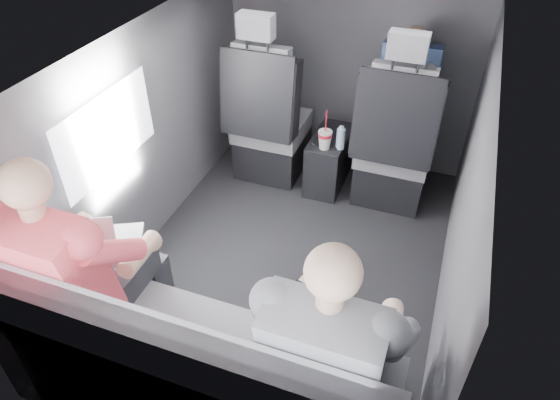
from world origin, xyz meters
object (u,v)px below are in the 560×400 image
(passenger_rear_left, at_px, (81,270))
(laptop_white, at_px, (94,244))
(rear_bench, at_px, (205,377))
(passenger_front_right, at_px, (406,88))
(soda_cup, at_px, (325,139))
(center_console, at_px, (329,160))
(water_bottle, at_px, (341,138))
(laptop_black, at_px, (329,312))
(front_seat_right, at_px, (394,151))
(passenger_rear_right, at_px, (332,349))
(front_seat_left, at_px, (269,128))

(passenger_rear_left, bearing_deg, laptop_white, 108.19)
(rear_bench, height_order, laptop_white, rear_bench)
(passenger_rear_left, height_order, passenger_front_right, passenger_rear_left)
(passenger_rear_left, bearing_deg, soda_cup, 70.04)
(center_console, distance_m, rear_bench, 1.94)
(water_bottle, xyz_separation_m, passenger_rear_left, (-0.71, -1.72, 0.17))
(rear_bench, xyz_separation_m, soda_cup, (0.00, 1.78, 0.16))
(center_console, distance_m, laptop_white, 1.86)
(laptop_white, bearing_deg, laptop_black, 0.11)
(laptop_white, xyz_separation_m, laptop_black, (1.12, 0.00, -0.01))
(soda_cup, bearing_deg, passenger_front_right, 40.92)
(soda_cup, height_order, laptop_black, laptop_black)
(passenger_front_right, bearing_deg, front_seat_right, -87.90)
(rear_bench, distance_m, laptop_black, 0.61)
(water_bottle, bearing_deg, laptop_white, -116.06)
(passenger_rear_left, relative_size, passenger_front_right, 1.77)
(rear_bench, distance_m, laptop_white, 0.78)
(laptop_black, bearing_deg, water_bottle, 102.78)
(center_console, relative_size, laptop_white, 1.04)
(rear_bench, relative_size, laptop_white, 3.45)
(rear_bench, height_order, passenger_rear_left, passenger_rear_left)
(water_bottle, xyz_separation_m, passenger_rear_right, (0.41, -1.72, 0.15))
(center_console, relative_size, passenger_rear_right, 0.39)
(front_seat_left, height_order, water_bottle, front_seat_left)
(rear_bench, bearing_deg, soda_cup, 89.93)
(laptop_black, bearing_deg, soda_cup, 106.51)
(front_seat_right, bearing_deg, front_seat_left, 180.00)
(front_seat_right, xyz_separation_m, passenger_rear_left, (-1.06, -1.81, 0.25))
(front_seat_right, xyz_separation_m, water_bottle, (-0.35, -0.09, 0.08))
(laptop_white, bearing_deg, passenger_rear_right, -7.80)
(soda_cup, bearing_deg, laptop_white, -113.58)
(center_console, bearing_deg, front_seat_left, -174.93)
(water_bottle, relative_size, passenger_rear_left, 0.13)
(passenger_front_right, bearing_deg, front_seat_left, -163.85)
(laptop_white, xyz_separation_m, passenger_front_right, (1.10, 1.90, 0.11))
(laptop_black, bearing_deg, front_seat_left, 118.79)
(passenger_rear_left, height_order, passenger_rear_right, passenger_rear_left)
(rear_bench, relative_size, passenger_rear_left, 1.26)
(soda_cup, xyz_separation_m, passenger_rear_left, (-0.61, -1.69, 0.17))
(water_bottle, distance_m, laptop_black, 1.60)
(passenger_rear_right, bearing_deg, passenger_rear_left, -179.97)
(passenger_rear_right, bearing_deg, front_seat_left, 118.00)
(front_seat_left, height_order, passenger_rear_right, front_seat_left)
(center_console, relative_size, passenger_front_right, 0.67)
(front_seat_left, xyz_separation_m, passenger_front_right, (0.89, 0.26, 0.34))
(front_seat_left, height_order, rear_bench, front_seat_left)
(rear_bench, height_order, passenger_front_right, passenger_front_right)
(laptop_black, height_order, passenger_rear_left, passenger_rear_left)
(rear_bench, bearing_deg, water_bottle, 86.85)
(laptop_black, distance_m, passenger_front_right, 1.91)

